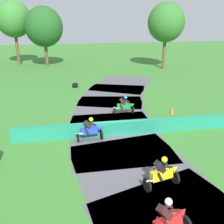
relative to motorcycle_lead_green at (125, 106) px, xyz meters
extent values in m
plane|color=#38752D|center=(-1.47, -3.43, -0.66)|extent=(120.00, 120.00, 0.00)
cube|color=#515156|center=(2.10, 9.12, -0.66)|extent=(8.53, 9.28, 0.01)
cube|color=#515156|center=(0.26, 5.14, -0.66)|extent=(7.82, 8.99, 0.01)
cube|color=#515156|center=(-0.93, 0.92, -0.66)|extent=(6.92, 8.47, 0.01)
cube|color=#515156|center=(-1.45, -3.43, -0.66)|extent=(5.84, 7.73, 0.01)
cube|color=#515156|center=(-1.27, -7.81, -0.66)|extent=(6.41, 8.14, 0.01)
cube|color=#1E8466|center=(3.51, -3.62, -0.21)|extent=(22.26, 1.15, 0.90)
cylinder|color=black|center=(0.62, -0.12, -0.36)|extent=(0.17, 0.68, 0.67)
cylinder|color=black|center=(-0.78, 0.04, -0.36)|extent=(0.17, 0.68, 0.67)
cube|color=#198438|center=(-0.08, 0.00, -0.07)|extent=(1.03, 0.44, 0.43)
ellipsoid|color=#198438|center=(0.11, 0.01, 0.19)|extent=(0.47, 0.36, 0.27)
cone|color=#198438|center=(0.60, -0.06, 0.05)|extent=(0.42, 0.39, 0.44)
cylinder|color=#B2B2B7|center=(-0.69, -0.06, -0.13)|extent=(0.42, 0.15, 0.17)
cube|color=#331919|center=(-0.15, 0.06, 0.31)|extent=(0.52, 0.39, 0.60)
sphere|color=#1E7FE0|center=(0.07, 0.07, 0.59)|extent=(0.26, 0.26, 0.26)
cylinder|color=#331919|center=(0.15, 0.21, 0.32)|extent=(0.43, 0.16, 0.24)
cylinder|color=#331919|center=(0.11, -0.15, 0.36)|extent=(0.43, 0.16, 0.24)
cylinder|color=#331919|center=(-0.23, 0.20, -0.07)|extent=(0.27, 0.18, 0.42)
cylinder|color=#331919|center=(-0.27, -0.15, -0.02)|extent=(0.27, 0.18, 0.42)
cylinder|color=black|center=(-2.39, -3.81, -0.37)|extent=(0.12, 0.75, 0.75)
cylinder|color=black|center=(-3.79, -3.87, -0.37)|extent=(0.12, 0.75, 0.75)
cube|color=#1E38B2|center=(-3.10, -3.75, -0.09)|extent=(1.02, 0.42, 0.46)
ellipsoid|color=#1E38B2|center=(-2.92, -3.67, 0.16)|extent=(0.45, 0.36, 0.31)
cone|color=#1E38B2|center=(-2.42, -3.69, 0.03)|extent=(0.41, 0.43, 0.48)
cylinder|color=#B2B2B7|center=(-3.69, -3.92, -0.13)|extent=(0.41, 0.11, 0.18)
cube|color=black|center=(-3.18, -3.65, 0.28)|extent=(0.51, 0.44, 0.63)
sphere|color=yellow|center=(-2.97, -3.56, 0.55)|extent=(0.26, 0.26, 0.26)
cylinder|color=black|center=(-2.91, -3.46, 0.25)|extent=(0.43, 0.14, 0.24)
cylinder|color=black|center=(-2.90, -3.80, 0.36)|extent=(0.43, 0.14, 0.24)
cylinder|color=black|center=(-3.28, -3.58, -0.12)|extent=(0.28, 0.22, 0.42)
cylinder|color=black|center=(-3.27, -3.93, -0.02)|extent=(0.28, 0.22, 0.42)
cylinder|color=black|center=(0.05, -8.65, -0.36)|extent=(0.22, 0.66, 0.66)
cylinder|color=black|center=(-1.32, -8.92, -0.36)|extent=(0.22, 0.66, 0.66)
cube|color=yellow|center=(-0.64, -8.75, -0.06)|extent=(1.04, 0.51, 0.43)
ellipsoid|color=yellow|center=(-0.47, -8.69, 0.19)|extent=(0.49, 0.38, 0.27)
cone|color=yellow|center=(0.02, -8.61, 0.06)|extent=(0.45, 0.39, 0.43)
cylinder|color=#B2B2B7|center=(-1.20, -8.99, -0.13)|extent=(0.42, 0.17, 0.17)
cube|color=black|center=(-0.73, -8.73, 0.32)|extent=(0.55, 0.36, 0.59)
sphere|color=yellow|center=(-0.52, -8.65, 0.60)|extent=(0.26, 0.26, 0.26)
cylinder|color=black|center=(-0.49, -8.49, 0.32)|extent=(0.44, 0.16, 0.24)
cylinder|color=black|center=(-0.42, -8.85, 0.36)|extent=(0.44, 0.16, 0.24)
cylinder|color=black|center=(-0.85, -8.61, -0.06)|extent=(0.29, 0.14, 0.42)
cylinder|color=black|center=(-0.78, -8.96, -0.03)|extent=(0.29, 0.14, 0.42)
cylinder|color=black|center=(-0.74, -11.13, -0.38)|extent=(0.33, 0.74, 0.76)
cube|color=red|center=(-1.44, -11.26, -0.09)|extent=(1.07, 0.69, 0.47)
ellipsoid|color=red|center=(-1.29, -11.13, 0.16)|extent=(0.53, 0.46, 0.31)
cone|color=red|center=(-0.80, -11.01, 0.02)|extent=(0.49, 0.46, 0.48)
cube|color=#331919|center=(-1.55, -11.18, 0.27)|extent=(0.59, 0.40, 0.63)
sphere|color=white|center=(-1.37, -11.03, 0.54)|extent=(0.26, 0.26, 0.26)
cylinder|color=#331919|center=(-1.34, -10.92, 0.24)|extent=(0.44, 0.20, 0.24)
cylinder|color=#331919|center=(-1.23, -11.24, 0.35)|extent=(0.44, 0.20, 0.24)
cylinder|color=#331919|center=(-1.66, -11.15, -0.13)|extent=(0.32, 0.20, 0.42)
cylinder|color=black|center=(-3.15, 8.55, -0.56)|extent=(0.59, 0.59, 0.20)
cylinder|color=black|center=(-3.15, 8.55, -0.36)|extent=(0.59, 0.59, 0.20)
cylinder|color=black|center=(-6.38, -2.64, -0.56)|extent=(0.64, 0.64, 0.20)
cylinder|color=black|center=(-6.38, -2.64, -0.36)|extent=(0.64, 0.64, 0.20)
cone|color=orange|center=(3.55, -0.68, -0.44)|extent=(0.28, 0.28, 0.44)
cylinder|color=brown|center=(-6.39, 21.01, 1.05)|extent=(0.44, 0.44, 3.42)
ellipsoid|color=#1E511E|center=(-6.39, 21.01, 4.99)|extent=(5.26, 5.26, 5.52)
cylinder|color=brown|center=(9.92, 16.48, 1.41)|extent=(0.44, 0.44, 4.15)
ellipsoid|color=#2D6B28|center=(9.92, 16.48, 5.59)|extent=(4.96, 4.96, 5.21)
cylinder|color=brown|center=(-10.77, 24.05, 1.61)|extent=(0.44, 0.44, 4.54)
ellipsoid|color=#33752D|center=(-10.77, 24.05, 6.03)|extent=(5.06, 5.06, 5.31)
camera|label=1|loc=(-4.49, -17.05, 6.13)|focal=39.96mm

